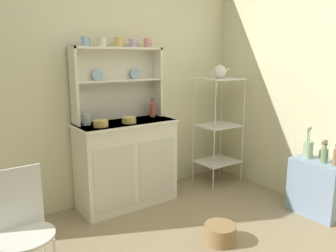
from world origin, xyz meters
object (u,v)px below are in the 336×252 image
Objects in this scene: porcelain_teapot at (220,72)px; flower_vase at (308,148)px; jam_bottle at (152,110)px; wire_chair at (22,223)px; side_shelf_blue at (316,188)px; oil_bottle at (324,155)px; vinegar_bottle at (336,157)px; hutch_shelf_unit at (117,78)px; bowl_mixing_large at (101,123)px; bakers_rack at (218,121)px; hutch_cabinet at (127,162)px; cup_sky_0 at (85,41)px; floor_basket at (220,233)px; utensil_jar at (86,119)px.

porcelain_teapot reaches higher than flower_vase.
jam_bottle reaches higher than flower_vase.
porcelain_teapot is at bearing 100.80° from flower_vase.
side_shelf_blue is at bearing -23.27° from wire_chair.
jam_bottle reaches higher than oil_bottle.
hutch_shelf_unit is at bearing 131.00° from vinegar_bottle.
oil_bottle is at bearing -36.64° from bowl_mixing_large.
bakers_rack is 2.35× the size of side_shelf_blue.
vinegar_bottle is (0.00, -0.15, 0.35)m from side_shelf_blue.
oil_bottle is at bearing -80.69° from bakers_rack.
hutch_cabinet is 1.27m from cup_sky_0.
wire_chair reaches higher than floor_basket.
hutch_cabinet is 1.90m from side_shelf_blue.
cup_sky_0 is 0.37× the size of porcelain_teapot.
flower_vase is at bearing -79.20° from porcelain_teapot.
vinegar_bottle is (-0.00, -0.11, 0.01)m from oil_bottle.
floor_basket is at bearing -77.98° from hutch_shelf_unit.
utensil_jar is at bearing 144.95° from flower_vase.
wire_chair is 9.51× the size of cup_sky_0.
bakers_rack is at bearing 100.72° from flower_vase.
porcelain_teapot is at bearing -13.42° from jam_bottle.
oil_bottle is 0.11m from vinegar_bottle.
hutch_cabinet is 5.55× the size of oil_bottle.
side_shelf_blue is at bearing -80.32° from bakers_rack.
bowl_mixing_large is 0.70m from jam_bottle.
wire_chair is at bearing -131.30° from utensil_jar.
vinegar_bottle is (1.77, -1.52, -0.32)m from utensil_jar.
jam_bottle reaches higher than side_shelf_blue.
wire_chair is at bearing -139.11° from bowl_mixing_large.
bowl_mixing_large is 1.56m from porcelain_teapot.
utensil_jar is (-0.38, 0.08, 0.49)m from hutch_cabinet.
vinegar_bottle is (1.12, -0.33, 0.55)m from floor_basket.
hutch_shelf_unit is at bearing 102.02° from floor_basket.
hutch_cabinet is 0.62m from utensil_jar.
hutch_shelf_unit reaches higher than hutch_cabinet.
bakers_rack is 4.79× the size of floor_basket.
side_shelf_blue is 0.39m from flower_vase.
bakers_rack reaches higher than bowl_mixing_large.
floor_basket is at bearing -95.20° from jam_bottle.
wire_chair is (-1.19, -0.84, 0.06)m from hutch_cabinet.
bakers_rack reaches higher than utensil_jar.
wire_chair is 3.46× the size of utensil_jar.
bowl_mixing_large is (-0.57, 1.04, 0.84)m from floor_basket.
porcelain_teapot is at bearing -8.54° from cup_sky_0.
cup_sky_0 reaches higher than wire_chair.
hutch_shelf_unit is 2.16m from oil_bottle.
cup_sky_0 is (-0.34, -0.04, 0.36)m from hutch_shelf_unit.
bowl_mixing_large reaches higher than vinegar_bottle.
hutch_shelf_unit is 1.13× the size of wire_chair.
utensil_jar is 2.18m from flower_vase.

